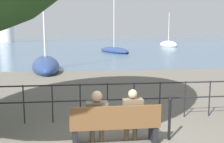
% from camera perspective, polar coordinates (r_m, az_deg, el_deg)
% --- Properties ---
extents(ground_plane, '(1000.00, 1000.00, 0.00)m').
position_cam_1_polar(ground_plane, '(5.67, 0.63, -16.12)').
color(ground_plane, '#605B51').
extents(harbor_water, '(600.00, 300.00, 0.01)m').
position_cam_1_polar(harbor_water, '(166.65, -6.74, 7.35)').
color(harbor_water, '#47607A').
rests_on(harbor_water, ground_plane).
extents(park_bench, '(1.91, 0.45, 0.90)m').
position_cam_1_polar(park_bench, '(5.44, 0.73, -12.20)').
color(park_bench, brown).
rests_on(park_bench, ground_plane).
extents(seated_person_left, '(0.46, 0.35, 1.19)m').
position_cam_1_polar(seated_person_left, '(5.41, -3.45, -9.83)').
color(seated_person_left, brown).
rests_on(seated_person_left, ground_plane).
extents(seated_person_right, '(0.43, 0.35, 1.20)m').
position_cam_1_polar(seated_person_right, '(5.50, 4.63, -9.53)').
color(seated_person_right, brown).
rests_on(seated_person_right, ground_plane).
extents(promenade_railing, '(10.46, 0.04, 1.05)m').
position_cam_1_polar(promenade_railing, '(6.89, -1.04, -5.57)').
color(promenade_railing, black).
rests_on(promenade_railing, ground_plane).
extents(closed_umbrella, '(0.09, 0.09, 1.04)m').
position_cam_1_polar(closed_umbrella, '(5.78, 13.03, -9.66)').
color(closed_umbrella, black).
rests_on(closed_umbrella, ground_plane).
extents(sailboat_1, '(3.66, 5.75, 7.64)m').
position_cam_1_polar(sailboat_1, '(54.43, 12.74, 5.94)').
color(sailboat_1, white).
rests_on(sailboat_1, ground_plane).
extents(sailboat_3, '(4.59, 8.96, 11.27)m').
position_cam_1_polar(sailboat_3, '(35.87, 0.46, 4.88)').
color(sailboat_3, navy).
rests_on(sailboat_3, ground_plane).
extents(sailboat_5, '(2.86, 6.93, 12.96)m').
position_cam_1_polar(sailboat_5, '(17.82, -14.92, 1.55)').
color(sailboat_5, navy).
rests_on(sailboat_5, ground_plane).
extents(harbor_lighthouse, '(5.12, 5.12, 26.54)m').
position_cam_1_polar(harbor_lighthouse, '(101.40, -23.26, 13.22)').
color(harbor_lighthouse, white).
rests_on(harbor_lighthouse, ground_plane).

